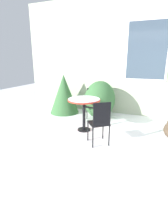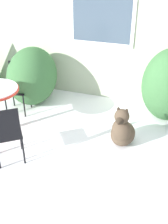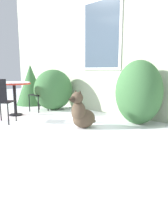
# 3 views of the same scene
# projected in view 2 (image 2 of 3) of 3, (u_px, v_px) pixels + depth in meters

# --- Properties ---
(ground_plane) EXTENTS (16.00, 16.00, 0.00)m
(ground_plane) POSITION_uv_depth(u_px,v_px,m) (70.00, 168.00, 3.81)
(ground_plane) COLOR white
(house_wall) EXTENTS (8.00, 0.10, 3.39)m
(house_wall) POSITION_uv_depth(u_px,v_px,m) (113.00, 7.00, 4.73)
(house_wall) COLOR #B2BC9E
(house_wall) RESTS_ON ground_plane
(shrub_left) EXTENTS (0.86, 1.10, 1.06)m
(shrub_left) POSITION_uv_depth(u_px,v_px,m) (32.00, 76.00, 5.16)
(shrub_left) COLOR #386638
(shrub_left) RESTS_ON ground_plane
(patio_chair_near_table) EXTENTS (0.42, 0.42, 0.89)m
(patio_chair_near_table) POSITION_uv_depth(u_px,v_px,m) (18.00, 85.00, 4.93)
(patio_chair_near_table) COLOR black
(patio_chair_near_table) RESTS_ON ground_plane
(patio_chair_far_side) EXTENTS (0.52, 0.52, 0.89)m
(patio_chair_far_side) POSITION_uv_depth(u_px,v_px,m) (7.00, 133.00, 3.68)
(patio_chair_far_side) COLOR black
(patio_chair_far_side) RESTS_ON ground_plane
(dog) EXTENTS (0.38, 0.68, 0.70)m
(dog) POSITION_uv_depth(u_px,v_px,m) (122.00, 131.00, 4.12)
(dog) COLOR #4C3D2D
(dog) RESTS_ON ground_plane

